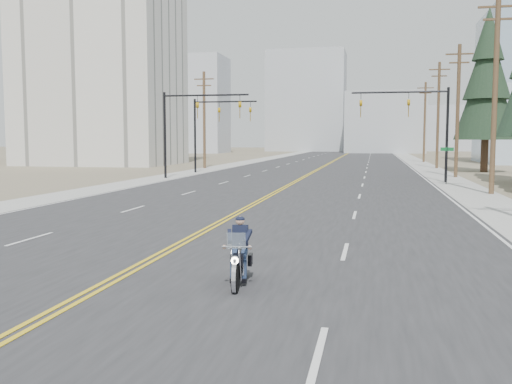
{
  "coord_description": "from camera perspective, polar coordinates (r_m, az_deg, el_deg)",
  "views": [
    {
      "loc": [
        5.76,
        -12.2,
        3.22
      ],
      "look_at": [
        2.23,
        4.85,
        1.6
      ],
      "focal_mm": 40.0,
      "sensor_mm": 36.0,
      "label": 1
    }
  ],
  "objects": [
    {
      "name": "road",
      "position": [
        82.46,
        7.71,
        3.05
      ],
      "size": [
        20.0,
        200.0,
        0.01
      ],
      "primitive_type": "cube",
      "color": "#303033",
      "rests_on": "ground"
    },
    {
      "name": "utility_pole_d",
      "position": [
        65.6,
        17.76,
        7.49
      ],
      "size": [
        2.2,
        0.3,
        11.5
      ],
      "color": "brown",
      "rests_on": "ground"
    },
    {
      "name": "apartment_block",
      "position": [
        76.12,
        -15.24,
        14.05
      ],
      "size": [
        18.0,
        14.0,
        30.0
      ],
      "primitive_type": "cube",
      "color": "silver",
      "rests_on": "ground"
    },
    {
      "name": "haze_bldg_a",
      "position": [
        133.8,
        -6.11,
        8.63
      ],
      "size": [
        14.0,
        12.0,
        22.0
      ],
      "primitive_type": "cube",
      "color": "#B7BCC6",
      "rests_on": "ground"
    },
    {
      "name": "utility_pole_e",
      "position": [
        82.51,
        16.52,
        6.85
      ],
      "size": [
        2.2,
        0.3,
        11.0
      ],
      "color": "brown",
      "rests_on": "ground"
    },
    {
      "name": "utility_pole_b",
      "position": [
        35.94,
        22.8,
        9.32
      ],
      "size": [
        2.2,
        0.3,
        11.5
      ],
      "color": "brown",
      "rests_on": "ground"
    },
    {
      "name": "traffic_mast_far",
      "position": [
        54.36,
        -4.42,
        7.05
      ],
      "size": [
        6.1,
        0.26,
        7.0
      ],
      "color": "black",
      "rests_on": "ground"
    },
    {
      "name": "haze_bldg_b",
      "position": [
        137.27,
        12.74,
        6.78
      ],
      "size": [
        18.0,
        14.0,
        14.0
      ],
      "primitive_type": "cube",
      "color": "#ADB2B7",
      "rests_on": "ground"
    },
    {
      "name": "conifer_far",
      "position": [
        60.0,
        22.12,
        10.51
      ],
      "size": [
        5.89,
        5.89,
        15.77
      ],
      "rotation": [
        0.0,
        0.0,
        -0.17
      ],
      "color": "#382619",
      "rests_on": "ground"
    },
    {
      "name": "traffic_mast_left",
      "position": [
        46.62,
        -6.78,
        7.4
      ],
      "size": [
        7.1,
        0.26,
        7.0
      ],
      "color": "black",
      "rests_on": "ground"
    },
    {
      "name": "haze_bldg_e",
      "position": [
        163.36,
        18.59,
        6.03
      ],
      "size": [
        14.0,
        14.0,
        12.0
      ],
      "primitive_type": "cube",
      "color": "#B7BCC6",
      "rests_on": "ground"
    },
    {
      "name": "haze_bldg_f",
      "position": [
        152.82,
        -9.76,
        7.05
      ],
      "size": [
        12.0,
        12.0,
        16.0
      ],
      "primitive_type": "cube",
      "color": "#ADB2B7",
      "rests_on": "ground"
    },
    {
      "name": "haze_bldg_d",
      "position": [
        153.54,
        5.11,
        8.96
      ],
      "size": [
        20.0,
        15.0,
        26.0
      ],
      "primitive_type": "cube",
      "color": "#ADB2B7",
      "rests_on": "ground"
    },
    {
      "name": "street_sign",
      "position": [
        42.52,
        18.54,
        3.14
      ],
      "size": [
        0.9,
        0.06,
        2.62
      ],
      "color": "black",
      "rests_on": "ground"
    },
    {
      "name": "ground_plane",
      "position": [
        13.87,
        -13.34,
        -8.26
      ],
      "size": [
        400.0,
        400.0,
        0.0
      ],
      "primitive_type": "plane",
      "color": "#776D56",
      "rests_on": "ground"
    },
    {
      "name": "traffic_mast_right",
      "position": [
        44.35,
        16.0,
        7.34
      ],
      "size": [
        7.1,
        0.26,
        7.0
      ],
      "color": "black",
      "rests_on": "ground"
    },
    {
      "name": "sidewalk_left",
      "position": [
        84.05,
        -0.14,
        3.14
      ],
      "size": [
        3.0,
        200.0,
        0.01
      ],
      "primitive_type": "cube",
      "color": "#A5A5A0",
      "rests_on": "ground"
    },
    {
      "name": "utility_pole_c",
      "position": [
        50.71,
        19.53,
        7.86
      ],
      "size": [
        2.2,
        0.3,
        11.0
      ],
      "color": "brown",
      "rests_on": "ground"
    },
    {
      "name": "sidewalk_right",
      "position": [
        82.46,
        15.72,
        2.89
      ],
      "size": [
        3.0,
        200.0,
        0.01
      ],
      "primitive_type": "cube",
      "color": "#A5A5A0",
      "rests_on": "ground"
    },
    {
      "name": "motorcyclist",
      "position": [
        12.63,
        -1.72,
        -5.97
      ],
      "size": [
        1.05,
        2.01,
        1.5
      ],
      "primitive_type": null,
      "rotation": [
        0.0,
        0.0,
        3.27
      ],
      "color": "black",
      "rests_on": "ground"
    },
    {
      "name": "utility_pole_left",
      "position": [
        62.95,
        -5.2,
        7.36
      ],
      "size": [
        2.2,
        0.3,
        10.5
      ],
      "color": "brown",
      "rests_on": "ground"
    }
  ]
}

